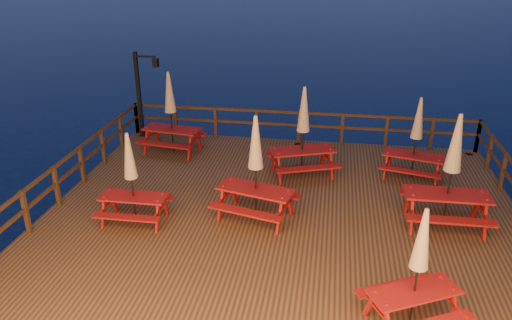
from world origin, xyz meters
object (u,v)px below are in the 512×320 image
object	(u,v)px
picnic_table_1	(418,266)
picnic_table_2	(303,130)
lamp_post	(143,87)
picnic_table_0	(416,137)

from	to	relation	value
picnic_table_1	picnic_table_2	size ratio (longest dim) A/B	0.87
picnic_table_1	picnic_table_2	bearing A→B (deg)	84.47
lamp_post	picnic_table_0	size ratio (longest dim) A/B	1.23
lamp_post	picnic_table_0	distance (m)	9.15
picnic_table_0	picnic_table_1	xyz separation A→B (m)	(-0.78, -6.31, -0.05)
lamp_post	picnic_table_1	world-z (taller)	lamp_post
lamp_post	picnic_table_2	xyz separation A→B (m)	(5.69, -2.38, -0.40)
picnic_table_1	lamp_post	bearing A→B (deg)	106.64
picnic_table_0	picnic_table_2	xyz separation A→B (m)	(-3.20, -0.28, 0.13)
lamp_post	picnic_table_1	bearing A→B (deg)	-46.02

